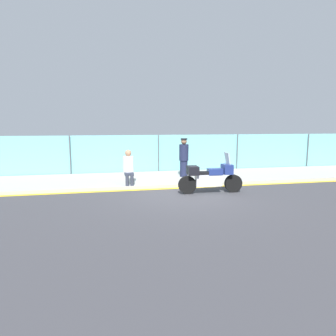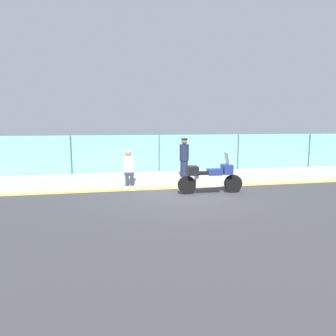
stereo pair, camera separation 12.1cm
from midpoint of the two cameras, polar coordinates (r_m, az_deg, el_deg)
ground_plane at (r=10.41m, az=2.29°, el=-5.08°), size 120.00×120.00×0.00m
sidewalk at (r=13.11m, az=-0.76°, el=-1.99°), size 30.73×3.41×0.13m
curb_paint_stripe at (r=11.40m, az=0.99°, el=-3.87°), size 30.73×0.18×0.01m
storefront_fence at (r=14.74m, az=-2.12°, el=2.62°), size 29.19×0.17×1.90m
motorcycle at (r=10.62m, az=7.70°, el=-1.73°), size 2.32×0.57×1.43m
officer_standing at (r=13.13m, az=2.77°, el=2.06°), size 0.41×0.41×1.68m
person_seated_on_curb at (r=11.56m, az=-7.82°, el=0.50°), size 0.40×0.68×1.32m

